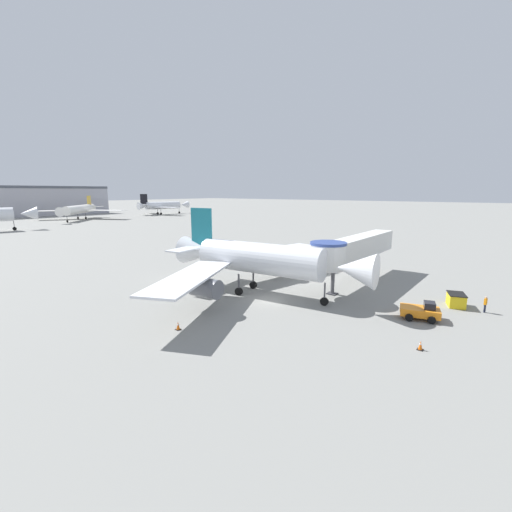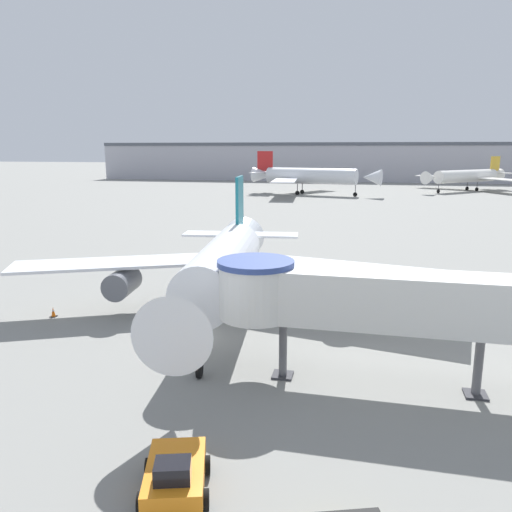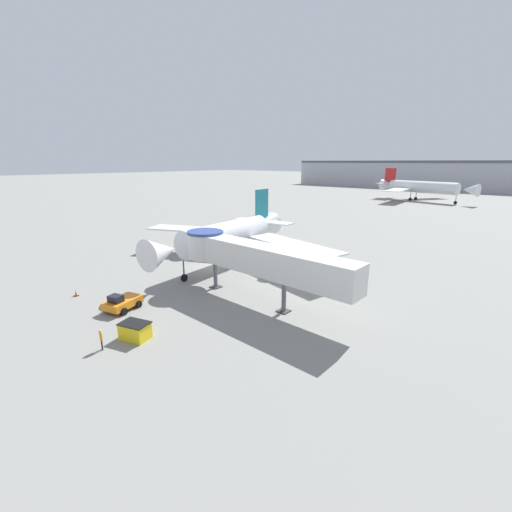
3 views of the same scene
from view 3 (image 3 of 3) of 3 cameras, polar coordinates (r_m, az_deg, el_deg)
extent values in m
plane|color=gray|center=(47.30, -8.06, -1.87)|extent=(800.00, 800.00, 0.00)
cylinder|color=silver|center=(46.72, -5.02, 3.50)|extent=(5.21, 15.67, 3.61)
cone|color=silver|center=(39.12, -15.52, 0.62)|extent=(4.01, 4.33, 3.61)
cone|color=silver|center=(53.75, 1.13, 5.13)|extent=(4.16, 5.76, 3.61)
cube|color=silver|center=(54.82, -10.43, 4.41)|extent=(14.76, 9.48, 0.22)
cube|color=silver|center=(44.09, 6.32, 1.90)|extent=(14.90, 6.85, 0.22)
cube|color=#19707F|center=(53.04, 0.98, 8.54)|extent=(0.58, 3.23, 4.69)
cube|color=silver|center=(53.86, 1.29, 5.83)|extent=(9.97, 3.27, 0.18)
cylinder|color=#565960|center=(53.60, -10.23, 2.81)|extent=(2.31, 3.41, 1.98)
cylinder|color=#565960|center=(44.12, 4.35, 0.29)|extent=(2.31, 3.41, 1.98)
cylinder|color=#4C4C51|center=(41.86, -11.96, -2.23)|extent=(0.18, 0.18, 2.07)
cylinder|color=black|center=(42.18, -11.88, -3.57)|extent=(0.35, 0.92, 0.90)
cylinder|color=#4C4C51|center=(49.82, -4.96, 0.90)|extent=(0.22, 0.22, 2.07)
cylinder|color=black|center=(50.09, -4.94, -0.25)|extent=(0.49, 0.94, 0.90)
cylinder|color=#4C4C51|center=(47.86, -1.98, 0.34)|extent=(0.22, 0.22, 2.07)
cylinder|color=black|center=(48.14, -1.97, -0.85)|extent=(0.49, 0.94, 0.90)
cube|color=silver|center=(32.98, 2.18, -0.85)|extent=(18.96, 2.95, 2.80)
cylinder|color=silver|center=(39.51, -8.38, 1.74)|extent=(3.90, 3.90, 2.80)
cylinder|color=navy|center=(39.17, -8.47, 3.95)|extent=(4.10, 4.10, 0.30)
cylinder|color=#56565B|center=(39.23, -6.79, -2.94)|extent=(0.44, 0.44, 3.31)
cube|color=#333338|center=(39.76, -6.72, -5.12)|extent=(1.10, 1.10, 0.12)
cylinder|color=#56565B|center=(32.87, 4.67, -6.59)|extent=(0.44, 0.44, 3.31)
cube|color=#333338|center=(33.50, 4.61, -9.12)|extent=(1.10, 1.10, 0.12)
cube|color=orange|center=(36.05, -21.33, -7.23)|extent=(2.94, 3.90, 0.72)
cube|color=black|center=(35.32, -22.35, -6.60)|extent=(1.46, 1.27, 0.65)
cylinder|color=black|center=(36.35, -23.52, -7.90)|extent=(0.51, 0.77, 0.71)
cylinder|color=black|center=(34.87, -21.19, -8.63)|extent=(0.51, 0.77, 0.71)
cylinder|color=black|center=(37.50, -21.35, -6.94)|extent=(0.51, 0.77, 0.71)
cylinder|color=black|center=(36.07, -19.01, -7.60)|extent=(0.51, 0.77, 0.71)
cube|color=yellow|center=(30.11, -19.50, -11.73)|extent=(2.58, 2.13, 1.32)
cube|color=black|center=(29.81, -19.62, -10.53)|extent=(2.73, 2.26, 0.08)
cube|color=black|center=(57.13, -14.37, 0.84)|extent=(0.45, 0.45, 0.04)
cone|color=orange|center=(57.05, -14.39, 1.20)|extent=(0.31, 0.31, 0.70)
cylinder|color=white|center=(57.03, -14.40, 1.28)|extent=(0.17, 0.17, 0.08)
cube|color=black|center=(41.83, -27.75, -5.88)|extent=(0.45, 0.45, 0.04)
cone|color=orange|center=(41.71, -27.81, -5.40)|extent=(0.31, 0.31, 0.70)
cylinder|color=white|center=(41.68, -27.83, -5.29)|extent=(0.17, 0.17, 0.08)
cylinder|color=#1E2338|center=(29.48, -24.28, -13.42)|extent=(0.12, 0.12, 0.81)
cylinder|color=#1E2338|center=(29.63, -24.30, -13.27)|extent=(0.12, 0.12, 0.81)
cube|color=orange|center=(29.23, -24.45, -12.09)|extent=(0.37, 0.29, 0.64)
sphere|color=tan|center=(29.04, -24.55, -11.33)|extent=(0.22, 0.22, 0.22)
cylinder|color=silver|center=(140.25, 25.99, 10.29)|extent=(25.03, 9.79, 4.18)
cone|color=silver|center=(133.14, 32.17, 9.30)|extent=(5.44, 5.13, 4.18)
cone|color=silver|center=(147.41, 21.24, 10.97)|extent=(7.06, 5.51, 4.18)
cube|color=silver|center=(132.97, 22.44, 10.16)|extent=(7.04, 17.25, 0.22)
cube|color=silver|center=(151.11, 26.81, 10.18)|extent=(13.63, 17.35, 0.22)
cube|color=#B21E1E|center=(147.06, 21.49, 12.41)|extent=(4.56, 1.30, 5.43)
cube|color=silver|center=(147.54, 21.17, 11.27)|extent=(5.80, 11.89, 0.18)
cylinder|color=#4C4C51|center=(135.06, 30.35, 8.19)|extent=(0.18, 0.18, 2.40)
cylinder|color=black|center=(135.17, 30.28, 7.69)|extent=(1.13, 0.51, 1.10)
cylinder|color=#4C4C51|center=(140.39, 24.35, 9.12)|extent=(0.22, 0.22, 2.40)
cylinder|color=black|center=(140.50, 24.29, 8.64)|extent=(1.16, 0.64, 1.10)
cylinder|color=#4C4C51|center=(143.63, 25.12, 9.15)|extent=(0.22, 0.22, 2.40)
cylinder|color=black|center=(143.74, 25.07, 8.68)|extent=(1.16, 0.64, 1.10)
cube|color=#A8A8B2|center=(209.16, 29.55, 11.51)|extent=(166.83, 27.13, 13.31)
cube|color=#4C515B|center=(209.03, 29.82, 13.48)|extent=(166.83, 27.67, 1.20)
camera|label=1|loc=(64.92, -42.21, 9.84)|focal=24.00mm
camera|label=2|loc=(24.08, -49.47, 5.76)|focal=35.00mm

